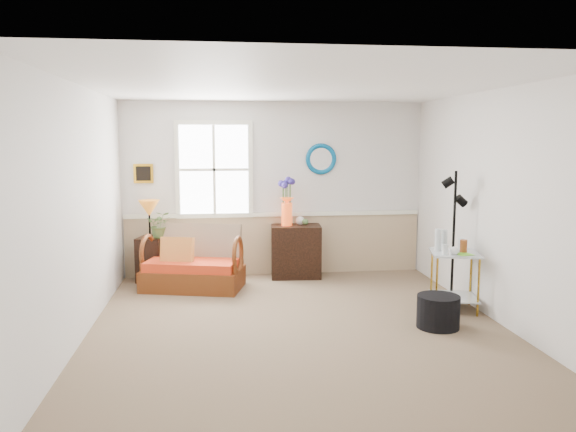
{
  "coord_description": "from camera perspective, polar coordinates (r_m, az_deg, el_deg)",
  "views": [
    {
      "loc": [
        -0.85,
        -5.88,
        2.04
      ],
      "look_at": [
        -0.09,
        0.19,
        1.2
      ],
      "focal_mm": 35.0,
      "sensor_mm": 36.0,
      "label": 1
    }
  ],
  "objects": [
    {
      "name": "wainscot",
      "position": [
        8.55,
        -1.33,
        -2.94
      ],
      "size": [
        4.46,
        0.02,
        0.9
      ],
      "primitive_type": "cube",
      "color": "tan",
      "rests_on": "walls"
    },
    {
      "name": "mirror",
      "position": [
        8.5,
        3.36,
        5.81
      ],
      "size": [
        0.47,
        0.07,
        0.47
      ],
      "primitive_type": "torus",
      "rotation": [
        1.57,
        0.0,
        0.0
      ],
      "color": "#016A9F",
      "rests_on": "walls"
    },
    {
      "name": "table_lamp",
      "position": [
        8.26,
        -13.9,
        -0.28
      ],
      "size": [
        0.36,
        0.36,
        0.54
      ],
      "primitive_type": null,
      "rotation": [
        0.0,
        0.0,
        -0.23
      ],
      "color": "#BE6A1C",
      "rests_on": "lamp_stand"
    },
    {
      "name": "flower_vase",
      "position": [
        8.24,
        -0.12,
        1.42
      ],
      "size": [
        0.27,
        0.27,
        0.7
      ],
      "primitive_type": null,
      "rotation": [
        0.0,
        0.0,
        -0.42
      ],
      "color": "#D44315",
      "rests_on": "cabinet"
    },
    {
      "name": "chair_rail",
      "position": [
        8.46,
        -1.33,
        0.17
      ],
      "size": [
        4.46,
        0.04,
        0.06
      ],
      "primitive_type": "cube",
      "color": "white",
      "rests_on": "walls"
    },
    {
      "name": "window",
      "position": [
        8.36,
        -7.52,
        4.7
      ],
      "size": [
        1.14,
        0.06,
        1.44
      ],
      "primitive_type": null,
      "color": "white",
      "rests_on": "walls"
    },
    {
      "name": "side_table",
      "position": [
        7.06,
        16.52,
        -6.36
      ],
      "size": [
        0.68,
        0.68,
        0.71
      ],
      "primitive_type": null,
      "rotation": [
        0.0,
        0.0,
        -0.25
      ],
      "color": "#AA801F",
      "rests_on": "floor"
    },
    {
      "name": "throw_pillow",
      "position": [
        7.77,
        -11.2,
        -3.76
      ],
      "size": [
        0.46,
        0.23,
        0.45
      ],
      "primitive_type": null,
      "rotation": [
        0.0,
        0.0,
        -0.27
      ],
      "color": "#DC5D23",
      "rests_on": "loveseat"
    },
    {
      "name": "loveseat",
      "position": [
        7.81,
        -9.65,
        -4.21
      ],
      "size": [
        1.47,
        1.06,
        0.86
      ],
      "primitive_type": null,
      "rotation": [
        0.0,
        0.0,
        -0.25
      ],
      "color": "brown",
      "rests_on": "floor"
    },
    {
      "name": "floor",
      "position": [
        6.28,
        1.03,
        -11.18
      ],
      "size": [
        4.5,
        5.0,
        0.01
      ],
      "primitive_type": "cube",
      "color": "brown",
      "rests_on": "ground"
    },
    {
      "name": "cabinet",
      "position": [
        8.37,
        0.8,
        -3.59
      ],
      "size": [
        0.76,
        0.52,
        0.78
      ],
      "primitive_type": null,
      "rotation": [
        0.0,
        0.0,
        -0.08
      ],
      "color": "black",
      "rests_on": "floor"
    },
    {
      "name": "tabletop_items",
      "position": [
        6.96,
        16.4,
        -2.46
      ],
      "size": [
        0.5,
        0.5,
        0.27
      ],
      "primitive_type": null,
      "rotation": [
        0.0,
        0.0,
        0.14
      ],
      "color": "silver",
      "rests_on": "side_table"
    },
    {
      "name": "lamp_stand",
      "position": [
        8.36,
        -13.69,
        -4.3
      ],
      "size": [
        0.45,
        0.45,
        0.64
      ],
      "primitive_type": null,
      "rotation": [
        0.0,
        0.0,
        -0.27
      ],
      "color": "black",
      "rests_on": "floor"
    },
    {
      "name": "ottoman",
      "position": [
        6.42,
        15.01,
        -9.36
      ],
      "size": [
        0.47,
        0.47,
        0.36
      ],
      "primitive_type": "cylinder",
      "rotation": [
        0.0,
        0.0,
        0.02
      ],
      "color": "black",
      "rests_on": "floor"
    },
    {
      "name": "potted_plant",
      "position": [
        8.22,
        -12.87,
        -1.14
      ],
      "size": [
        0.35,
        0.38,
        0.3
      ],
      "primitive_type": "imported",
      "rotation": [
        0.0,
        0.0,
        -0.01
      ],
      "color": "#486735",
      "rests_on": "lamp_stand"
    },
    {
      "name": "picture",
      "position": [
        8.44,
        -14.47,
        4.21
      ],
      "size": [
        0.28,
        0.03,
        0.28
      ],
      "primitive_type": "cube",
      "color": "gold",
      "rests_on": "walls"
    },
    {
      "name": "walls",
      "position": [
        5.98,
        1.06,
        0.68
      ],
      "size": [
        4.51,
        5.01,
        2.6
      ],
      "color": "silver",
      "rests_on": "floor"
    },
    {
      "name": "floor_lamp",
      "position": [
        7.21,
        16.46,
        -2.19
      ],
      "size": [
        0.31,
        0.31,
        1.66
      ],
      "primitive_type": null,
      "rotation": [
        0.0,
        0.0,
        -0.37
      ],
      "color": "black",
      "rests_on": "floor"
    },
    {
      "name": "ceiling",
      "position": [
        5.96,
        1.09,
        13.17
      ],
      "size": [
        4.5,
        5.0,
        0.01
      ],
      "primitive_type": "cube",
      "color": "white",
      "rests_on": "walls"
    }
  ]
}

